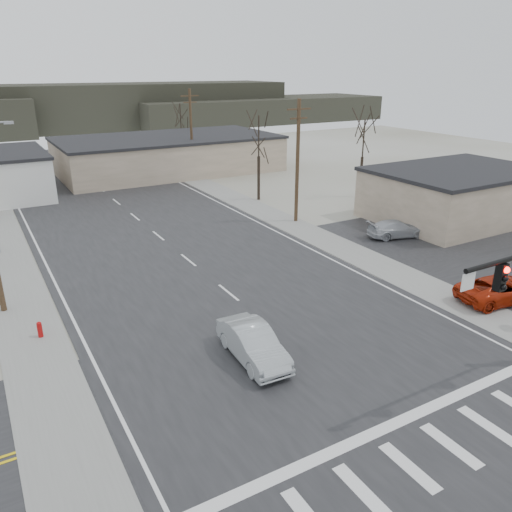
{
  "coord_description": "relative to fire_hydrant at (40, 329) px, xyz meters",
  "views": [
    {
      "loc": [
        -11.73,
        -15.59,
        12.31
      ],
      "look_at": [
        1.01,
        6.55,
        2.6
      ],
      "focal_mm": 35.0,
      "sensor_mm": 36.0,
      "label": 1
    }
  ],
  "objects": [
    {
      "name": "parking_lot",
      "position": [
        30.2,
        -2.0,
        -0.44
      ],
      "size": [
        18.0,
        20.0,
        0.03
      ],
      "primitive_type": "cube",
      "color": "black",
      "rests_on": "ground"
    },
    {
      "name": "fire_hydrant",
      "position": [
        0.0,
        0.0,
        0.0
      ],
      "size": [
        0.24,
        0.24,
        0.87
      ],
      "color": "#A50C0C",
      "rests_on": "ground"
    },
    {
      "name": "sedan_crossing",
      "position": [
        7.98,
        -6.8,
        0.36
      ],
      "size": [
        1.86,
        4.75,
        1.54
      ],
      "primitive_type": "imported",
      "rotation": [
        0.0,
        0.0,
        -0.05
      ],
      "color": "#9DA3A7",
      "rests_on": "main_road"
    },
    {
      "name": "tree_lot",
      "position": [
        32.2,
        14.0,
        5.13
      ],
      "size": [
        3.52,
        3.52,
        7.84
      ],
      "color": "black",
      "rests_on": "ground"
    },
    {
      "name": "car_parked_red",
      "position": [
        22.79,
        -8.49,
        0.28
      ],
      "size": [
        5.31,
        3.09,
        1.39
      ],
      "primitive_type": "imported",
      "rotation": [
        0.0,
        0.0,
        1.41
      ],
      "color": "#A22008",
      "rests_on": "parking_lot"
    },
    {
      "name": "tree_right_far",
      "position": [
        25.2,
        44.0,
        5.13
      ],
      "size": [
        3.52,
        3.52,
        7.84
      ],
      "color": "black",
      "rests_on": "ground"
    },
    {
      "name": "car_far_a",
      "position": [
        12.51,
        40.04,
        0.28
      ],
      "size": [
        2.35,
        4.89,
        1.37
      ],
      "primitive_type": "imported",
      "rotation": [
        0.0,
        0.0,
        3.05
      ],
      "color": "black",
      "rests_on": "main_road"
    },
    {
      "name": "car_parked_silver",
      "position": [
        25.98,
        2.61,
        0.24
      ],
      "size": [
        4.82,
        2.93,
        1.31
      ],
      "primitive_type": "imported",
      "rotation": [
        0.0,
        0.0,
        1.31
      ],
      "color": "#A9ADB4",
      "rests_on": "parking_lot"
    },
    {
      "name": "upole_right_a",
      "position": [
        21.7,
        10.0,
        4.77
      ],
      "size": [
        2.2,
        0.3,
        10.0
      ],
      "color": "#473120",
      "rests_on": "ground"
    },
    {
      "name": "tree_right_mid",
      "position": [
        22.7,
        18.0,
        5.48
      ],
      "size": [
        3.74,
        3.74,
        8.33
      ],
      "color": "black",
      "rests_on": "ground"
    },
    {
      "name": "sidewalk_left",
      "position": [
        -0.4,
        12.0,
        -0.42
      ],
      "size": [
        3.0,
        90.0,
        0.06
      ],
      "primitive_type": "cube",
      "color": "gray",
      "rests_on": "ground"
    },
    {
      "name": "hill_center",
      "position": [
        25.2,
        88.0,
        4.05
      ],
      "size": [
        80.0,
        18.0,
        9.0
      ],
      "primitive_type": "cube",
      "color": "#333026",
      "rests_on": "ground"
    },
    {
      "name": "ground",
      "position": [
        10.2,
        -8.0,
        -0.45
      ],
      "size": [
        140.0,
        140.0,
        0.0
      ],
      "primitive_type": "plane",
      "color": "beige",
      "rests_on": "ground"
    },
    {
      "name": "building_lot",
      "position": [
        34.2,
        4.0,
        1.71
      ],
      "size": [
        14.3,
        10.3,
        4.3
      ],
      "color": "tan",
      "rests_on": "ground"
    },
    {
      "name": "building_right_far",
      "position": [
        20.2,
        36.0,
        1.7
      ],
      "size": [
        26.3,
        14.3,
        4.3
      ],
      "color": "tan",
      "rests_on": "ground"
    },
    {
      "name": "upole_right_b",
      "position": [
        21.7,
        32.0,
        4.77
      ],
      "size": [
        2.2,
        0.3,
        10.0
      ],
      "color": "#473120",
      "rests_on": "ground"
    },
    {
      "name": "hill_right",
      "position": [
        60.2,
        82.0,
        2.3
      ],
      "size": [
        60.0,
        18.0,
        5.5
      ],
      "primitive_type": "cube",
      "color": "#333026",
      "rests_on": "ground"
    },
    {
      "name": "car_far_b",
      "position": [
        3.76,
        41.15,
        0.38
      ],
      "size": [
        2.01,
        4.7,
        1.58
      ],
      "primitive_type": "imported",
      "rotation": [
        0.0,
        0.0,
        -0.03
      ],
      "color": "black",
      "rests_on": "main_road"
    },
    {
      "name": "sidewalk_right",
      "position": [
        20.8,
        12.0,
        -0.42
      ],
      "size": [
        3.0,
        90.0,
        0.06
      ],
      "primitive_type": "cube",
      "color": "gray",
      "rests_on": "ground"
    },
    {
      "name": "cross_road",
      "position": [
        10.2,
        -8.0,
        -0.43
      ],
      "size": [
        90.0,
        10.0,
        0.04
      ],
      "primitive_type": "cube",
      "color": "black",
      "rests_on": "ground"
    },
    {
      "name": "main_road",
      "position": [
        10.2,
        7.0,
        -0.43
      ],
      "size": [
        18.0,
        110.0,
        0.05
      ],
      "primitive_type": "cube",
      "color": "black",
      "rests_on": "ground"
    }
  ]
}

